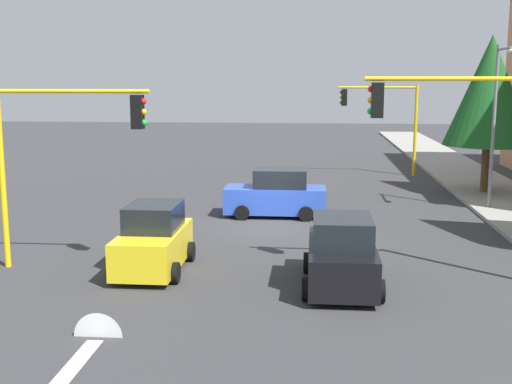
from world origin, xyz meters
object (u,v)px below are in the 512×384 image
traffic_signal_far_left (383,111)px  car_yellow (153,241)px  tree_roadside_mid (490,91)px  car_black (342,255)px  traffic_signal_near_right (61,141)px  street_lamp_curbside (497,110)px  car_blue (276,195)px  traffic_signal_near_left (463,136)px

traffic_signal_far_left → car_yellow: bearing=-23.4°
tree_roadside_mid → car_black: (15.03, -7.56, -4.15)m
car_yellow → traffic_signal_near_right: bearing=-89.2°
street_lamp_curbside → tree_roadside_mid: bearing=169.7°
street_lamp_curbside → car_blue: street_lamp_curbside is taller
traffic_signal_near_right → car_black: 8.67m
street_lamp_curbside → car_blue: (1.61, -9.06, -3.45)m
traffic_signal_near_left → tree_roadside_mid: bearing=163.0°
street_lamp_curbside → tree_roadside_mid: (-4.39, 0.80, 0.70)m
street_lamp_curbside → car_black: street_lamp_curbside is taller
traffic_signal_far_left → car_black: traffic_signal_far_left is taller
street_lamp_curbside → tree_roadside_mid: size_ratio=0.91×
traffic_signal_near_left → traffic_signal_far_left: bearing=-179.8°
tree_roadside_mid → car_yellow: bearing=-43.0°
traffic_signal_far_left → tree_roadside_mid: size_ratio=0.69×
traffic_signal_far_left → car_black: (21.03, -3.19, -2.86)m
car_black → traffic_signal_far_left: bearing=171.4°
traffic_signal_far_left → tree_roadside_mid: 7.53m
traffic_signal_near_left → street_lamp_curbside: 10.23m
car_black → car_yellow: 5.56m
traffic_signal_near_left → street_lamp_curbside: size_ratio=0.82×
traffic_signal_near_left → car_yellow: bearing=-90.3°
tree_roadside_mid → car_blue: bearing=-58.7°
car_blue → car_yellow: same height
tree_roadside_mid → car_blue: tree_roadside_mid is taller
traffic_signal_near_left → tree_roadside_mid: tree_roadside_mid is taller
traffic_signal_near_right → street_lamp_curbside: 17.70m
traffic_signal_near_left → car_black: traffic_signal_near_left is taller
traffic_signal_near_left → car_yellow: traffic_signal_near_left is taller
car_black → car_yellow: size_ratio=1.06×
car_black → car_blue: bearing=-165.7°
tree_roadside_mid → car_black: size_ratio=1.99×
car_black → car_yellow: bearing=-101.1°
traffic_signal_near_left → car_black: (1.03, -3.27, -3.16)m
car_yellow → tree_roadside_mid: bearing=137.0°
traffic_signal_far_left → tree_roadside_mid: bearing=36.0°
car_blue → traffic_signal_near_left: bearing=34.8°
traffic_signal_near_left → tree_roadside_mid: 14.68m
car_yellow → traffic_signal_far_left: bearing=156.6°
street_lamp_curbside → tree_roadside_mid: tree_roadside_mid is taller
traffic_signal_far_left → car_blue: (12.00, -5.49, -2.86)m
street_lamp_curbside → car_blue: bearing=-79.9°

